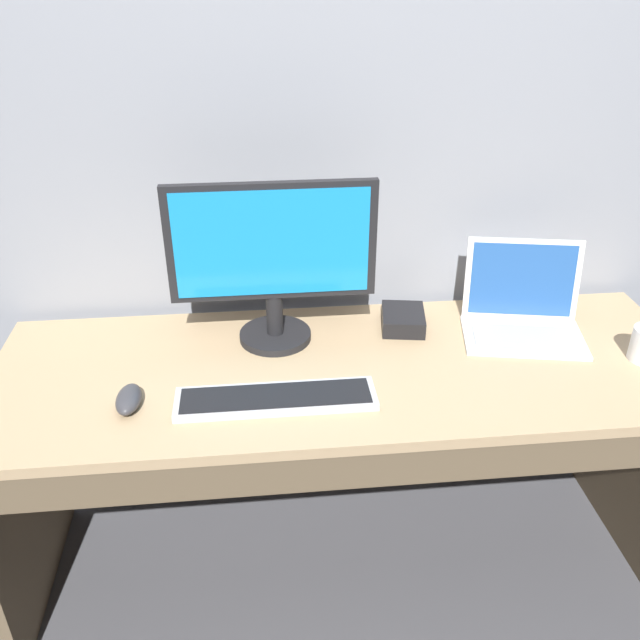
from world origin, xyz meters
TOP-DOWN VIEW (x-y plane):
  - ground_plane at (0.00, 0.00)m, footprint 14.00×14.00m
  - desk at (0.00, -0.02)m, footprint 1.87×0.65m
  - laptop_white at (0.52, 0.14)m, footprint 0.37×0.31m
  - external_monitor at (-0.18, 0.14)m, footprint 0.54×0.20m
  - wired_keyboard at (-0.20, -0.14)m, footprint 0.49×0.12m
  - computer_mouse at (-0.55, -0.13)m, footprint 0.06×0.12m
  - external_drive_box at (0.19, 0.18)m, footprint 0.14×0.16m

SIDE VIEW (x-z plane):
  - ground_plane at x=0.00m, z-range 0.00..0.00m
  - desk at x=0.00m, z-range 0.18..0.92m
  - wired_keyboard at x=-0.20m, z-range 0.74..0.76m
  - computer_mouse at x=-0.55m, z-range 0.74..0.78m
  - external_drive_box at x=0.19m, z-range 0.74..0.79m
  - laptop_white at x=0.52m, z-range 0.68..0.92m
  - external_monitor at x=-0.18m, z-range 0.75..1.21m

